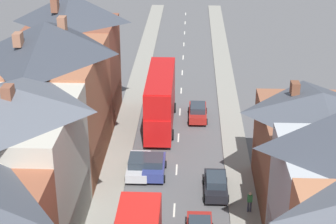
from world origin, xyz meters
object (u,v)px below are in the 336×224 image
(car_mid_white, at_px, (154,166))
(car_far_grey, at_px, (216,184))
(car_near_blue, at_px, (138,165))
(car_near_silver, at_px, (198,112))
(double_decker_bus_lead, at_px, (160,99))
(pedestrian_mid_right, at_px, (250,201))

(car_mid_white, distance_m, car_far_grey, 5.56)
(car_near_blue, bearing_deg, car_near_silver, 66.14)
(double_decker_bus_lead, height_order, car_far_grey, double_decker_bus_lead)
(car_near_blue, bearing_deg, pedestrian_mid_right, -32.19)
(car_near_blue, distance_m, car_mid_white, 1.31)
(double_decker_bus_lead, distance_m, car_near_silver, 4.47)
(car_near_silver, bearing_deg, pedestrian_mid_right, -77.53)
(car_far_grey, bearing_deg, car_near_silver, 95.36)
(car_near_blue, distance_m, car_near_silver, 12.12)
(car_near_blue, height_order, car_mid_white, car_mid_white)
(double_decker_bus_lead, height_order, car_near_silver, double_decker_bus_lead)
(double_decker_bus_lead, relative_size, car_far_grey, 2.61)
(car_far_grey, bearing_deg, pedestrian_mid_right, -47.90)
(car_mid_white, bearing_deg, car_near_silver, 72.24)
(car_near_silver, bearing_deg, car_mid_white, -107.76)
(car_near_silver, bearing_deg, car_near_blue, -113.86)
(double_decker_bus_lead, height_order, pedestrian_mid_right, double_decker_bus_lead)
(car_near_blue, height_order, car_near_silver, car_near_silver)
(car_near_silver, relative_size, car_mid_white, 1.12)
(pedestrian_mid_right, bearing_deg, car_near_silver, 102.47)
(car_mid_white, bearing_deg, double_decker_bus_lead, 90.05)
(car_near_blue, xyz_separation_m, car_near_silver, (4.90, 11.08, 0.01))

